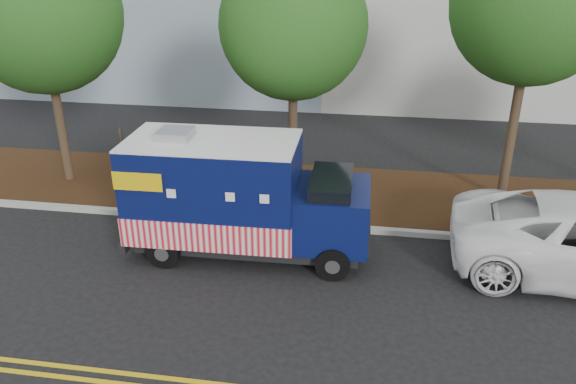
# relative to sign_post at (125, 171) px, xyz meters

# --- Properties ---
(ground) EXTENTS (120.00, 120.00, 0.00)m
(ground) POSITION_rel_sign_post_xyz_m (2.28, -1.63, -1.20)
(ground) COLOR black
(ground) RESTS_ON ground
(curb) EXTENTS (120.00, 0.18, 0.15)m
(curb) POSITION_rel_sign_post_xyz_m (2.28, -0.23, -1.12)
(curb) COLOR #9E9E99
(curb) RESTS_ON ground
(mulch_strip) EXTENTS (120.00, 4.00, 0.15)m
(mulch_strip) POSITION_rel_sign_post_xyz_m (2.28, 1.87, -1.12)
(mulch_strip) COLOR #321C0E
(mulch_strip) RESTS_ON ground
(centerline_near) EXTENTS (120.00, 0.10, 0.01)m
(centerline_near) POSITION_rel_sign_post_xyz_m (2.28, -6.08, -1.19)
(centerline_near) COLOR gold
(centerline_near) RESTS_ON ground
(centerline_far) EXTENTS (120.00, 0.10, 0.01)m
(centerline_far) POSITION_rel_sign_post_xyz_m (2.28, -6.33, -1.19)
(centerline_far) COLOR gold
(centerline_far) RESTS_ON ground
(tree_a) EXTENTS (4.40, 4.40, 7.24)m
(tree_a) POSITION_rel_sign_post_xyz_m (-2.65, 1.61, 3.83)
(tree_a) COLOR #38281C
(tree_a) RESTS_ON ground
(tree_b) EXTENTS (3.98, 3.98, 6.79)m
(tree_b) POSITION_rel_sign_post_xyz_m (4.25, 2.11, 3.59)
(tree_b) COLOR #38281C
(tree_b) RESTS_ON ground
(tree_c) EXTENTS (4.10, 4.10, 7.51)m
(tree_c) POSITION_rel_sign_post_xyz_m (10.26, 2.17, 4.25)
(tree_c) COLOR #38281C
(tree_c) RESTS_ON ground
(sign_post) EXTENTS (0.06, 0.06, 2.40)m
(sign_post) POSITION_rel_sign_post_xyz_m (0.00, 0.00, 0.00)
(sign_post) COLOR #473828
(sign_post) RESTS_ON ground
(food_truck) EXTENTS (5.75, 2.28, 3.00)m
(food_truck) POSITION_rel_sign_post_xyz_m (3.47, -1.63, 0.16)
(food_truck) COLOR black
(food_truck) RESTS_ON ground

